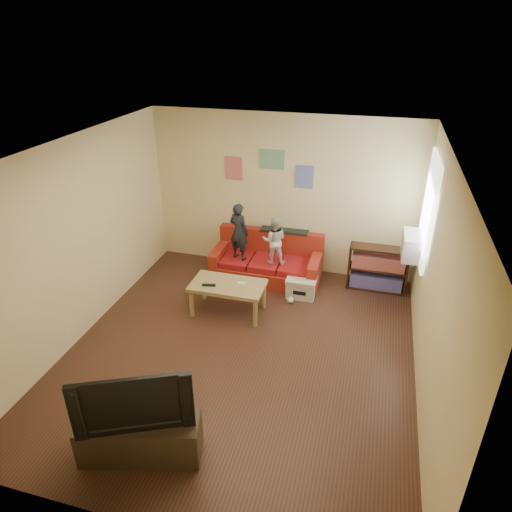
% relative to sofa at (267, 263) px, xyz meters
% --- Properties ---
extents(room_shell, '(4.52, 5.02, 2.72)m').
position_rel_sofa_xyz_m(room_shell, '(0.14, -2.06, 1.08)').
color(room_shell, '#482A1F').
rests_on(room_shell, ground).
extents(sofa, '(1.82, 0.84, 0.80)m').
position_rel_sofa_xyz_m(sofa, '(0.00, 0.00, 0.00)').
color(sofa, '#A12719').
rests_on(sofa, ground).
extents(child_a, '(0.41, 0.34, 0.98)m').
position_rel_sofa_xyz_m(child_a, '(-0.45, -0.16, 0.60)').
color(child_a, black).
rests_on(child_a, sofa).
extents(child_b, '(0.44, 0.37, 0.81)m').
position_rel_sofa_xyz_m(child_b, '(0.15, -0.16, 0.52)').
color(child_b, silver).
rests_on(child_b, sofa).
extents(coffee_table, '(1.09, 0.60, 0.49)m').
position_rel_sofa_xyz_m(coffee_table, '(-0.31, -1.20, 0.15)').
color(coffee_table, tan).
rests_on(coffee_table, ground).
extents(remote, '(0.21, 0.09, 0.02)m').
position_rel_sofa_xyz_m(remote, '(-0.56, -1.32, 0.23)').
color(remote, black).
rests_on(remote, coffee_table).
extents(game_controller, '(0.14, 0.07, 0.03)m').
position_rel_sofa_xyz_m(game_controller, '(-0.11, -1.15, 0.24)').
color(game_controller, white).
rests_on(game_controller, coffee_table).
extents(bookshelf, '(0.94, 0.28, 0.75)m').
position_rel_sofa_xyz_m(bookshelf, '(1.82, 0.09, 0.07)').
color(bookshelf, black).
rests_on(bookshelf, ground).
extents(window, '(0.04, 1.08, 1.48)m').
position_rel_sofa_xyz_m(window, '(2.36, -0.41, 1.37)').
color(window, white).
rests_on(window, room_shell).
extents(ac_unit, '(0.28, 0.55, 0.35)m').
position_rel_sofa_xyz_m(ac_unit, '(2.24, -0.41, 0.81)').
color(ac_unit, '#B7B2A3').
rests_on(ac_unit, window).
extents(artwork_left, '(0.30, 0.01, 0.40)m').
position_rel_sofa_xyz_m(artwork_left, '(-0.71, 0.42, 1.48)').
color(artwork_left, '#D87266').
rests_on(artwork_left, room_shell).
extents(artwork_center, '(0.42, 0.01, 0.32)m').
position_rel_sofa_xyz_m(artwork_center, '(-0.06, 0.42, 1.68)').
color(artwork_center, '#72B27F').
rests_on(artwork_center, room_shell).
extents(artwork_right, '(0.30, 0.01, 0.38)m').
position_rel_sofa_xyz_m(artwork_right, '(0.49, 0.42, 1.43)').
color(artwork_right, '#727FCC').
rests_on(artwork_right, room_shell).
extents(file_box, '(0.47, 0.36, 0.32)m').
position_rel_sofa_xyz_m(file_box, '(0.67, -0.45, -0.10)').
color(file_box, silver).
rests_on(file_box, ground).
extents(tv_stand, '(1.26, 0.69, 0.45)m').
position_rel_sofa_xyz_m(tv_stand, '(-0.35, -3.88, -0.04)').
color(tv_stand, '#392E1F').
rests_on(tv_stand, ground).
extents(television, '(1.09, 0.61, 0.65)m').
position_rel_sofa_xyz_m(television, '(-0.35, -3.88, 0.51)').
color(television, black).
rests_on(television, tv_stand).
extents(tissue, '(0.11, 0.11, 0.11)m').
position_rel_sofa_xyz_m(tissue, '(0.55, -0.71, -0.22)').
color(tissue, silver).
rests_on(tissue, ground).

